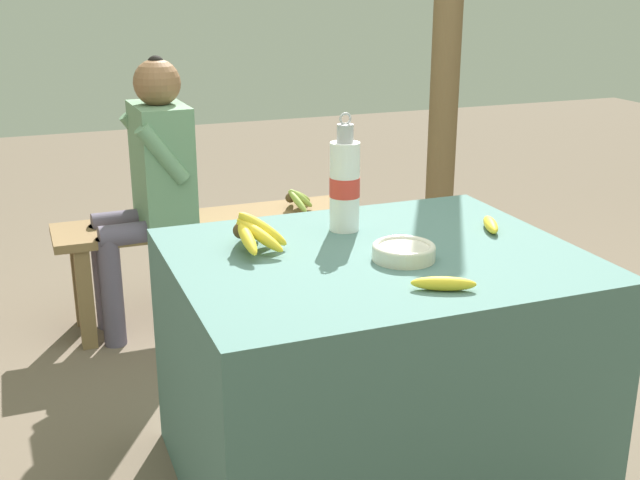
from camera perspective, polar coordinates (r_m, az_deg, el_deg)
The scene contains 10 objects.
ground_plane at distance 2.54m, azimuth 3.64°, elevation -16.25°, with size 12.00×12.00×0.00m, color brown.
market_counter at distance 2.35m, azimuth 3.81°, elevation -9.12°, with size 1.11×0.90×0.71m.
banana_bunch_ripe at distance 2.22m, azimuth -4.84°, elevation 0.72°, with size 0.16×0.26×0.12m.
serving_bowl at distance 2.16m, azimuth 5.98°, elevation -0.79°, with size 0.17×0.17×0.04m.
water_bottle at distance 2.37m, azimuth 1.70°, elevation 3.99°, with size 0.09×0.09×0.35m.
loose_banana_front at distance 1.97m, azimuth 8.77°, elevation -3.08°, with size 0.16×0.10×0.04m.
loose_banana_side at distance 2.45m, azimuth 12.04°, elevation 1.08°, with size 0.09×0.15×0.04m.
wooden_bench at distance 3.47m, azimuth -7.70°, elevation 0.26°, with size 1.30×0.32×0.45m.
seated_vendor at distance 3.31m, azimuth -11.91°, elevation 4.43°, with size 0.41×0.39×1.14m.
banana_bunch_green at distance 3.53m, azimuth -1.68°, elevation 3.01°, with size 0.14×0.23×0.10m.
Camera 1 is at (-0.89, -1.89, 1.44)m, focal length 45.00 mm.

